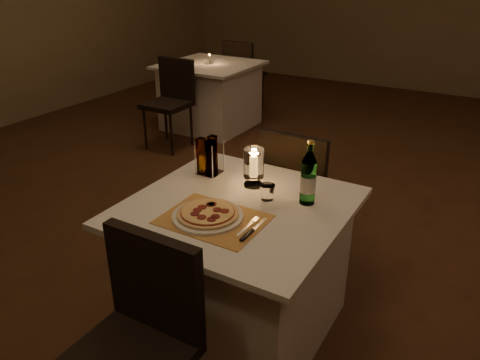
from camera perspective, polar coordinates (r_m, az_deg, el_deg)
The scene contains 17 objects.
floor at distance 3.21m, azimuth 4.73°, elevation -8.98°, with size 8.00×10.00×0.02m, color #492917.
main_table at distance 2.41m, azimuth -0.24°, elevation -10.69°, with size 1.00×1.00×0.74m.
chair_near at distance 1.86m, azimuth -12.06°, elevation -17.21°, with size 0.42×0.42×0.90m.
chair_far at distance 2.87m, azimuth 7.01°, elevation -0.54°, with size 0.42×0.42×0.90m.
placemat at distance 2.09m, azimuth -3.25°, elevation -4.82°, with size 0.45×0.34×0.00m, color #C48C44.
plate at distance 2.10m, azimuth -3.94°, elevation -4.40°, with size 0.32×0.32×0.01m, color white.
pizza at distance 2.09m, azimuth -3.95°, elevation -4.01°, with size 0.28×0.28×0.02m.
fork at distance 2.04m, azimuth 1.16°, elevation -5.49°, with size 0.02×0.18×0.00m.
knife at distance 1.98m, azimuth 1.18°, elevation -6.45°, with size 0.02×0.22×0.01m.
tumbler at distance 2.25m, azimuth 3.33°, elevation -1.49°, with size 0.08×0.08×0.08m, color white, non-canonical shape.
water_bottle at distance 2.20m, azimuth 8.33°, elevation 0.16°, with size 0.08×0.08×0.31m.
hurricane_candle at distance 2.35m, azimuth 1.69°, elevation 1.92°, with size 0.10×0.10×0.20m.
cruet_caddy at distance 2.50m, azimuth -3.85°, elevation 2.79°, with size 0.12×0.12×0.21m.
neighbor_table_left at distance 5.52m, azimuth -3.60°, elevation 10.26°, with size 1.00×1.00×0.74m.
neighbor_chair_la at distance 4.92m, azimuth -8.34°, elevation 10.30°, with size 0.42×0.42×0.90m.
neighbor_chair_lb at distance 6.07m, azimuth 0.20°, elevation 13.36°, with size 0.42×0.42×0.90m.
neighbor_candle_left at distance 5.43m, azimuth -3.72°, elevation 14.49°, with size 0.03×0.03×0.11m.
Camera 1 is at (1.11, -2.42, 1.78)m, focal length 35.00 mm.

